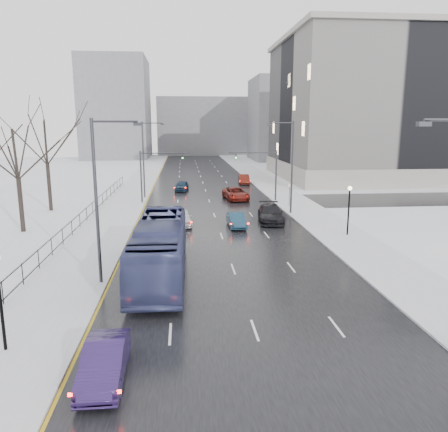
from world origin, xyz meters
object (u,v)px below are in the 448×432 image
object	(u,v)px
tree_park_d	(24,233)
streetlight_l_far	(145,156)
sedan_right_far	(271,214)
streetlight_l_near	(100,194)
tree_park_e	(51,211)
mast_signal_right	(268,169)
no_uturn_sign	(290,188)
sedan_left_near	(104,362)
streetlight_r_mid	(290,163)
mast_signal_left	(150,170)
lamppost_r_mid	(349,203)
bus	(160,248)
sedan_right_cross	(236,194)
sedan_center_near	(181,217)
sedan_right_near	(236,220)
sedan_right_distant	(244,179)
sedan_center_far	(182,186)

from	to	relation	value
tree_park_d	streetlight_l_far	xyz separation A→B (m)	(9.63, 18.00, 5.62)
sedan_right_far	streetlight_l_near	bearing A→B (deg)	-124.23
tree_park_e	mast_signal_right	world-z (taller)	tree_park_e
mast_signal_right	no_uturn_sign	distance (m)	4.77
sedan_left_near	sedan_right_far	bearing A→B (deg)	65.38
streetlight_l_far	mast_signal_right	bearing A→B (deg)	-14.48
streetlight_r_mid	mast_signal_left	bearing A→B (deg)	152.69
mast_signal_left	lamppost_r_mid	bearing A→B (deg)	-44.48
bus	no_uturn_sign	bearing A→B (deg)	59.61
mast_signal_right	streetlight_l_far	bearing A→B (deg)	165.52
tree_park_e	sedan_right_cross	bearing A→B (deg)	14.35
streetlight_r_mid	sedan_right_far	bearing A→B (deg)	-125.74
sedan_center_near	streetlight_r_mid	bearing A→B (deg)	18.24
streetlight_r_mid	sedan_right_cross	bearing A→B (deg)	116.04
streetlight_l_far	bus	distance (m)	31.28
mast_signal_right	sedan_right_near	size ratio (longest dim) A/B	1.56
bus	sedan_right_far	bearing A→B (deg)	56.90
no_uturn_sign	bus	distance (m)	26.83
streetlight_l_near	bus	distance (m)	5.15
no_uturn_sign	sedan_right_distant	distance (m)	20.91
tree_park_e	streetlight_l_far	size ratio (longest dim) A/B	1.35
lamppost_r_mid	sedan_right_near	distance (m)	10.46
streetlight_l_near	mast_signal_left	size ratio (longest dim) A/B	1.54
streetlight_r_mid	tree_park_d	bearing A→B (deg)	-166.99
tree_park_e	sedan_center_near	size ratio (longest dim) A/B	2.87
mast_signal_left	bus	distance (m)	27.08
tree_park_e	streetlight_r_mid	size ratio (longest dim) A/B	1.35
streetlight_l_near	sedan_left_near	distance (m)	11.69
streetlight_l_far	sedan_right_distant	world-z (taller)	streetlight_l_far
no_uturn_sign	sedan_left_near	size ratio (longest dim) A/B	0.61
sedan_right_distant	sedan_right_cross	bearing A→B (deg)	-99.11
tree_park_d	sedan_right_near	distance (m)	19.52
bus	sedan_right_cross	bearing A→B (deg)	74.80
no_uturn_sign	sedan_right_distant	xyz separation A→B (m)	(-2.54, 20.71, -1.50)
streetlight_r_mid	sedan_left_near	xyz separation A→B (m)	(-14.55, -30.49, -4.85)
streetlight_r_mid	sedan_right_distant	size ratio (longest dim) A/B	2.16
bus	mast_signal_left	bearing A→B (deg)	96.45
mast_signal_right	sedan_right_far	size ratio (longest dim) A/B	1.11
sedan_left_near	sedan_center_far	distance (m)	48.58
tree_park_e	sedan_center_far	bearing A→B (deg)	43.61
tree_park_e	mast_signal_left	xyz separation A→B (m)	(10.87, 4.00, 4.11)
streetlight_l_far	streetlight_r_mid	bearing A→B (deg)	-36.30
mast_signal_left	no_uturn_sign	distance (m)	17.10
streetlight_l_far	bus	xyz separation A→B (m)	(3.35, -30.87, -3.75)
mast_signal_right	sedan_right_distant	xyz separation A→B (m)	(-0.66, 16.71, -3.30)
lamppost_r_mid	sedan_right_cross	distance (m)	21.05
tree_park_e	no_uturn_sign	bearing A→B (deg)	0.00
no_uturn_sign	mast_signal_left	bearing A→B (deg)	166.40
lamppost_r_mid	bus	distance (m)	18.17
streetlight_r_mid	sedan_center_far	distance (m)	21.99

